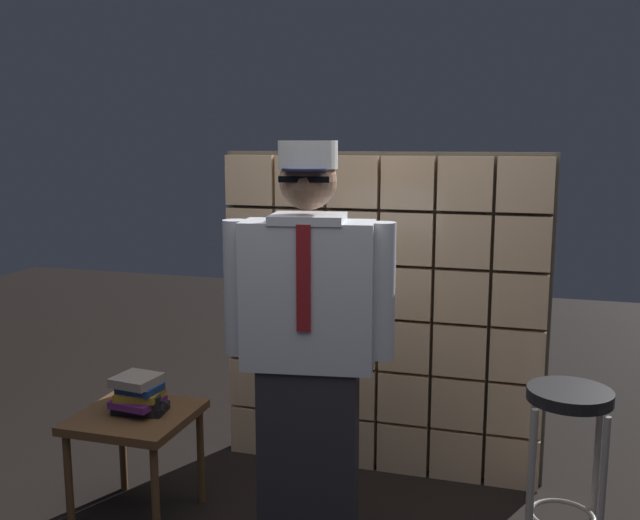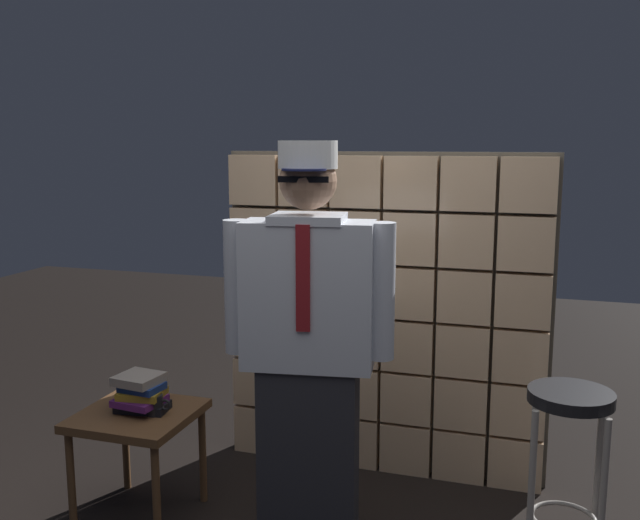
{
  "view_description": "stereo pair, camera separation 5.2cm",
  "coord_description": "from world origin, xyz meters",
  "px_view_note": "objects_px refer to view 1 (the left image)",
  "views": [
    {
      "loc": [
        0.74,
        -2.33,
        1.78
      ],
      "look_at": [
        -0.06,
        0.37,
        1.3
      ],
      "focal_mm": 39.5,
      "sensor_mm": 36.0,
      "label": 1
    },
    {
      "loc": [
        0.79,
        -2.31,
        1.78
      ],
      "look_at": [
        -0.06,
        0.37,
        1.3
      ],
      "focal_mm": 39.5,
      "sensor_mm": 36.0,
      "label": 2
    }
  ],
  "objects_px": {
    "side_table": "(136,427)",
    "book_stack": "(139,394)",
    "standing_person": "(308,349)",
    "coffee_mug": "(153,406)",
    "bar_stool": "(567,436)"
  },
  "relations": [
    {
      "from": "side_table",
      "to": "book_stack",
      "type": "xyz_separation_m",
      "value": [
        0.02,
        0.01,
        0.16
      ]
    },
    {
      "from": "standing_person",
      "to": "bar_stool",
      "type": "relative_size",
      "value": 2.26
    },
    {
      "from": "bar_stool",
      "to": "coffee_mug",
      "type": "xyz_separation_m",
      "value": [
        -1.81,
        -0.15,
        -0.01
      ]
    },
    {
      "from": "book_stack",
      "to": "standing_person",
      "type": "bearing_deg",
      "value": -4.92
    },
    {
      "from": "book_stack",
      "to": "coffee_mug",
      "type": "height_order",
      "value": "book_stack"
    },
    {
      "from": "side_table",
      "to": "book_stack",
      "type": "height_order",
      "value": "book_stack"
    },
    {
      "from": "bar_stool",
      "to": "book_stack",
      "type": "xyz_separation_m",
      "value": [
        -1.89,
        -0.14,
        0.03
      ]
    },
    {
      "from": "standing_person",
      "to": "book_stack",
      "type": "bearing_deg",
      "value": 166.24
    },
    {
      "from": "bar_stool",
      "to": "coffee_mug",
      "type": "distance_m",
      "value": 1.82
    },
    {
      "from": "standing_person",
      "to": "coffee_mug",
      "type": "relative_size",
      "value": 14.14
    },
    {
      "from": "coffee_mug",
      "to": "side_table",
      "type": "bearing_deg",
      "value": 176.3
    },
    {
      "from": "side_table",
      "to": "coffee_mug",
      "type": "distance_m",
      "value": 0.16
    },
    {
      "from": "standing_person",
      "to": "side_table",
      "type": "height_order",
      "value": "standing_person"
    },
    {
      "from": "standing_person",
      "to": "side_table",
      "type": "relative_size",
      "value": 3.38
    },
    {
      "from": "book_stack",
      "to": "coffee_mug",
      "type": "relative_size",
      "value": 2.01
    }
  ]
}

